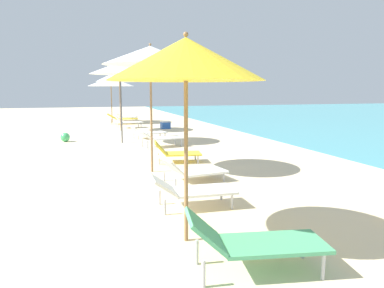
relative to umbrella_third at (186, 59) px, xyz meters
The scene contains 16 objects.
umbrella_third is the anchor object (origin of this frame).
lounger_third_shoreside 2.31m from the umbrella_third, 69.99° to the left, with size 1.36×0.67×0.53m.
lounger_third_inland 2.14m from the umbrella_third, 65.18° to the right, with size 1.50×0.79×0.64m.
umbrella_fourth 3.91m from the umbrella_third, 85.61° to the left, with size 2.10×2.10×2.86m.
lounger_fourth_shoreside 5.27m from the umbrella_third, 77.08° to the left, with size 1.27×0.76×0.55m.
lounger_fourth_inland 3.51m from the umbrella_third, 71.80° to the left, with size 1.38×0.89×0.53m.
umbrella_fifth 8.68m from the umbrella_third, 89.18° to the left, with size 2.11×2.11×2.86m.
lounger_fifth_shoreside 9.90m from the umbrella_third, 82.78° to the left, with size 1.45×0.85×0.49m.
lounger_fifth_inland 7.72m from the umbrella_third, 80.58° to the left, with size 1.54×0.85×0.57m.
umbrella_sixth 12.57m from the umbrella_third, 87.83° to the left, with size 2.10×2.10×2.78m.
lounger_sixth_shoreside 13.89m from the umbrella_third, 86.17° to the left, with size 1.40×0.74×0.64m.
umbrella_farthest 16.82m from the umbrella_third, 88.59° to the left, with size 2.58×2.58×2.60m.
lounger_farthest_shoreside 18.25m from the umbrella_third, 85.85° to the left, with size 1.43×0.94×0.48m.
lounger_farthest_inland 15.98m from the umbrella_third, 86.79° to the left, with size 1.70×0.82×0.58m.
cooler_box 13.26m from the umbrella_third, 78.45° to the left, with size 0.46×0.41×0.37m.
beach_ball 9.94m from the umbrella_third, 100.75° to the left, with size 0.33×0.33×0.33m, color #3FB266.
Camera 1 is at (-2.07, 4.66, 1.85)m, focal length 33.68 mm.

